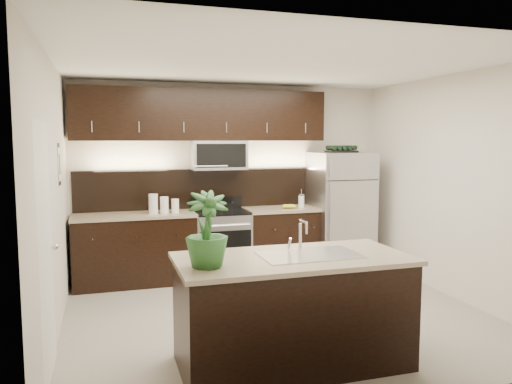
{
  "coord_description": "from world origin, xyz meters",
  "views": [
    {
      "loc": [
        -1.78,
        -5.0,
        1.91
      ],
      "look_at": [
        -0.08,
        0.55,
        1.3
      ],
      "focal_mm": 35.0,
      "sensor_mm": 36.0,
      "label": 1
    }
  ],
  "objects": [
    {
      "name": "refrigerator",
      "position": [
        1.55,
        1.63,
        0.86
      ],
      "size": [
        0.83,
        0.75,
        1.73
      ],
      "primitive_type": "cube",
      "color": "#B2B2B7",
      "rests_on": "ground"
    },
    {
      "name": "ground",
      "position": [
        0.0,
        0.0,
        0.0
      ],
      "size": [
        4.5,
        4.5,
        0.0
      ],
      "primitive_type": "plane",
      "color": "gray",
      "rests_on": "ground"
    },
    {
      "name": "french_press",
      "position": [
        0.94,
        1.64,
        1.04
      ],
      "size": [
        0.09,
        0.09,
        0.26
      ],
      "rotation": [
        0.0,
        0.0,
        -0.05
      ],
      "color": "silver",
      "rests_on": "counter_run"
    },
    {
      "name": "canisters",
      "position": [
        -1.06,
        1.63,
        1.06
      ],
      "size": [
        0.4,
        0.13,
        0.26
      ],
      "rotation": [
        0.0,
        0.0,
        -0.06
      ],
      "color": "silver",
      "rests_on": "counter_run"
    },
    {
      "name": "wine_rack",
      "position": [
        1.55,
        1.63,
        1.78
      ],
      "size": [
        0.43,
        0.26,
        0.1
      ],
      "color": "black",
      "rests_on": "refrigerator"
    },
    {
      "name": "plant",
      "position": [
        -1.04,
        -1.3,
        1.23
      ],
      "size": [
        0.34,
        0.34,
        0.58
      ],
      "primitive_type": "imported",
      "rotation": [
        0.0,
        0.0,
        0.06
      ],
      "color": "#245421",
      "rests_on": "island"
    },
    {
      "name": "counter_run",
      "position": [
        -0.46,
        1.69,
        0.47
      ],
      "size": [
        3.51,
        0.65,
        0.94
      ],
      "color": "black",
      "rests_on": "ground"
    },
    {
      "name": "upper_fixtures",
      "position": [
        -0.43,
        1.84,
        2.14
      ],
      "size": [
        3.49,
        0.4,
        1.66
      ],
      "color": "black",
      "rests_on": "counter_run"
    },
    {
      "name": "island",
      "position": [
        -0.28,
        -1.17,
        0.47
      ],
      "size": [
        1.96,
        0.96,
        0.94
      ],
      "color": "black",
      "rests_on": "ground"
    },
    {
      "name": "room_walls",
      "position": [
        -0.11,
        -0.04,
        1.7
      ],
      "size": [
        4.52,
        4.02,
        2.71
      ],
      "color": "beige",
      "rests_on": "ground"
    },
    {
      "name": "bananas",
      "position": [
        0.67,
        1.61,
        0.97
      ],
      "size": [
        0.21,
        0.17,
        0.06
      ],
      "primitive_type": "ellipsoid",
      "rotation": [
        0.0,
        0.0,
        -0.08
      ],
      "color": "gold",
      "rests_on": "counter_run"
    },
    {
      "name": "sink_faucet",
      "position": [
        -0.13,
        -1.16,
        0.96
      ],
      "size": [
        0.84,
        0.5,
        0.28
      ],
      "color": "silver",
      "rests_on": "island"
    }
  ]
}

